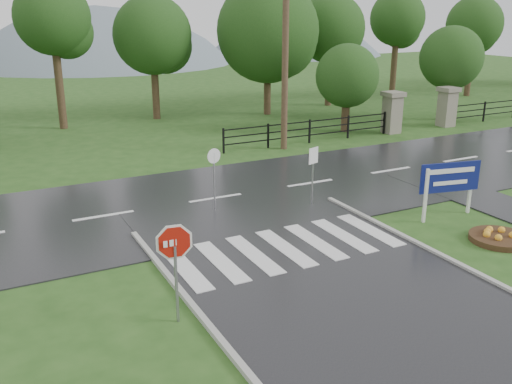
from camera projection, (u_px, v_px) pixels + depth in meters
ground at (404, 335)px, 12.00m from camera, size 120.00×120.00×0.00m
main_road at (216, 199)px, 20.45m from camera, size 90.00×8.00×0.04m
crosswalk at (285, 248)px, 16.21m from camera, size 6.50×2.80×0.02m
pillar_west at (392, 111)px, 30.80m from camera, size 1.00×1.00×2.24m
pillar_east at (447, 106)px, 32.54m from camera, size 1.00×1.00×2.24m
fence_west at (310, 129)px, 28.67m from camera, size 9.58×0.08×1.20m
hills at (74, 187)px, 73.30m from camera, size 102.00×48.00×48.00m
treeline at (135, 127)px, 32.72m from camera, size 83.20×5.20×10.00m
stop_sign at (175, 250)px, 12.00m from camera, size 1.07×0.19×2.43m
estate_billboard at (450, 180)px, 18.31m from camera, size 2.10×0.48×1.86m
flower_bed at (500, 237)px, 16.77m from camera, size 1.74×1.74×0.35m
reg_sign_small at (313, 165)px, 19.37m from camera, size 0.44×0.16×2.07m
reg_sign_round at (214, 172)px, 18.86m from camera, size 0.50×0.12×2.18m
utility_pole_east at (285, 51)px, 26.26m from camera, size 1.62×0.30×9.12m
entrance_tree_left at (347, 76)px, 30.63m from camera, size 3.40×3.40×4.74m
entrance_tree_right at (451, 58)px, 33.68m from camera, size 3.71×3.71×5.55m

